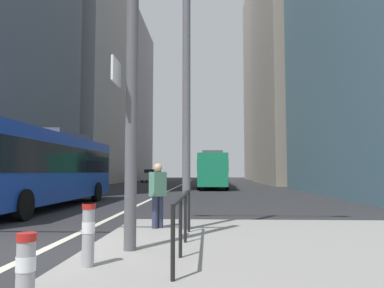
{
  "coord_description": "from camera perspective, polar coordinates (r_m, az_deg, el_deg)",
  "views": [
    {
      "loc": [
        3.26,
        -7.08,
        1.54
      ],
      "look_at": [
        1.78,
        26.76,
        4.1
      ],
      "focal_mm": 34.81,
      "sensor_mm": 36.0,
      "label": 1
    }
  ],
  "objects": [
    {
      "name": "street_lamp_post",
      "position": [
        9.94,
        -0.85,
        17.78
      ],
      "size": [
        5.5,
        0.32,
        8.0
      ],
      "color": "#56565B",
      "rests_on": "median_island"
    },
    {
      "name": "pedestrian_walking",
      "position": [
        9.43,
        -5.27,
        -7.37
      ],
      "size": [
        0.44,
        0.44,
        1.61
      ],
      "color": "#2D334C",
      "rests_on": "median_island"
    },
    {
      "name": "office_tower_right_mid",
      "position": [
        55.85,
        17.53,
        19.3
      ],
      "size": [
        13.33,
        20.04,
        47.45
      ],
      "primitive_type": "cube",
      "color": "gray",
      "rests_on": "ground"
    },
    {
      "name": "median_island",
      "position": [
        6.65,
        23.15,
        -16.73
      ],
      "size": [
        9.0,
        10.0,
        0.15
      ],
      "primitive_type": "cube",
      "color": "gray",
      "rests_on": "ground"
    },
    {
      "name": "car_receding_far",
      "position": [
        57.63,
        2.71,
        -4.86
      ],
      "size": [
        2.15,
        4.6,
        1.94
      ],
      "color": "black",
      "rests_on": "ground"
    },
    {
      "name": "bollard_right",
      "position": [
        5.87,
        -15.6,
        -12.79
      ],
      "size": [
        0.2,
        0.2,
        0.92
      ],
      "color": "#99999E",
      "rests_on": "median_island"
    },
    {
      "name": "lane_centre_line",
      "position": [
        37.26,
        -2.54,
        -6.67
      ],
      "size": [
        0.2,
        80.0,
        0.01
      ],
      "primitive_type": "cube",
      "color": "beige",
      "rests_on": "ground"
    },
    {
      "name": "office_tower_left_far",
      "position": [
        76.72,
        -12.16,
        6.27
      ],
      "size": [
        13.64,
        19.35,
        31.02
      ],
      "primitive_type": "cube",
      "color": "gray",
      "rests_on": "ground"
    },
    {
      "name": "office_tower_right_far",
      "position": [
        76.75,
        12.91,
        9.3
      ],
      "size": [
        11.33,
        20.28,
        38.93
      ],
      "primitive_type": "cube",
      "color": "gray",
      "rests_on": "ground"
    },
    {
      "name": "car_receding_near",
      "position": [
        62.69,
        1.97,
        -4.82
      ],
      "size": [
        2.05,
        4.37,
        1.94
      ],
      "color": "#B2A899",
      "rests_on": "ground"
    },
    {
      "name": "city_bus_blue_oncoming",
      "position": [
        17.06,
        -21.97,
        -3.01
      ],
      "size": [
        2.71,
        12.07,
        3.4
      ],
      "color": "#14389E",
      "rests_on": "ground"
    },
    {
      "name": "traffic_signal_gantry",
      "position": [
        8.13,
        -26.64,
        14.92
      ],
      "size": [
        7.11,
        0.65,
        6.0
      ],
      "color": "#515156",
      "rests_on": "median_island"
    },
    {
      "name": "car_oncoming_mid",
      "position": [
        66.68,
        -5.41,
        -4.77
      ],
      "size": [
        2.22,
        4.58,
        1.94
      ],
      "color": "gold",
      "rests_on": "ground"
    },
    {
      "name": "city_bus_red_receding",
      "position": [
        35.29,
        3.17,
        -3.83
      ],
      "size": [
        2.77,
        11.11,
        3.4
      ],
      "color": "#198456",
      "rests_on": "ground"
    },
    {
      "name": "car_oncoming_far",
      "position": [
        56.95,
        -6.39,
        -4.84
      ],
      "size": [
        2.2,
        4.59,
        1.94
      ],
      "color": "silver",
      "rests_on": "ground"
    },
    {
      "name": "ground_plane",
      "position": [
        27.32,
        -4.4,
        -7.54
      ],
      "size": [
        160.0,
        160.0,
        0.0
      ],
      "primitive_type": "plane",
      "color": "#28282B"
    },
    {
      "name": "office_tower_left_mid",
      "position": [
        55.66,
        -18.58,
        15.19
      ],
      "size": [
        13.74,
        18.78,
        39.82
      ],
      "primitive_type": "cube",
      "color": "#9E9EA3",
      "rests_on": "ground"
    },
    {
      "name": "pedestrian_railing",
      "position": [
        6.87,
        -1.37,
        -9.96
      ],
      "size": [
        0.06,
        3.99,
        0.98
      ],
      "color": "black",
      "rests_on": "median_island"
    },
    {
      "name": "bollard_left",
      "position": [
        4.2,
        -24.13,
        -17.03
      ],
      "size": [
        0.2,
        0.2,
        0.79
      ],
      "color": "#99999E",
      "rests_on": "median_island"
    }
  ]
}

